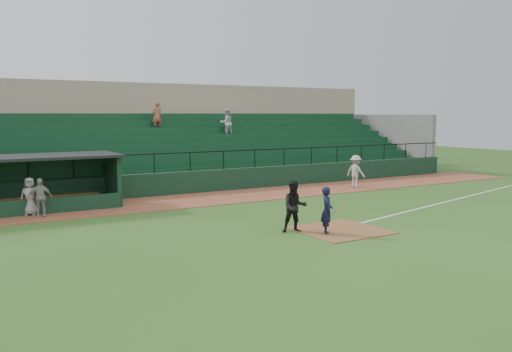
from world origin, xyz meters
TOP-DOWN VIEW (x-y plane):
  - ground at (0.00, 0.00)m, footprint 90.00×90.00m
  - warning_track at (0.00, 8.00)m, footprint 40.00×4.00m
  - home_plate_dirt at (0.00, -1.00)m, footprint 3.00×3.00m
  - foul_line at (8.00, 1.20)m, footprint 17.49×4.44m
  - stadium_structure at (-0.00, 16.46)m, footprint 38.00×13.08m
  - dugout at (-9.75, 9.56)m, footprint 8.90×3.20m
  - batter_at_plate at (-0.77, -1.22)m, footprint 1.13×0.74m
  - umpire at (-1.58, -0.39)m, footprint 1.10×1.00m
  - runner at (8.03, 7.32)m, footprint 0.95×1.33m
  - dugout_player_a at (-8.98, 7.22)m, footprint 0.99×0.57m
  - dugout_player_b at (-9.30, 7.76)m, footprint 0.89×0.73m

SIDE VIEW (x-z plane):
  - ground at x=0.00m, z-range 0.00..0.00m
  - foul_line at x=8.00m, z-range 0.00..0.01m
  - warning_track at x=0.00m, z-range 0.00..0.03m
  - home_plate_dirt at x=0.00m, z-range 0.00..0.03m
  - dugout_player_b at x=-9.30m, z-range 0.03..1.61m
  - dugout_player_a at x=-8.98m, z-range 0.03..1.62m
  - batter_at_plate at x=-0.77m, z-range 0.00..1.69m
  - umpire at x=-1.58m, z-range 0.00..1.86m
  - runner at x=8.03m, z-range 0.03..1.89m
  - dugout at x=-9.75m, z-range 0.12..2.54m
  - stadium_structure at x=0.00m, z-range -0.90..5.50m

